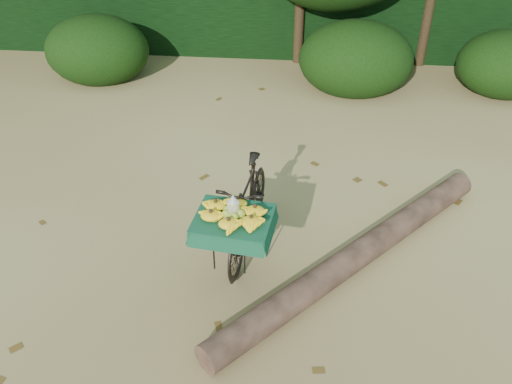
{
  "coord_description": "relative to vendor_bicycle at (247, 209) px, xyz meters",
  "views": [
    {
      "loc": [
        0.63,
        -4.58,
        4.0
      ],
      "look_at": [
        0.22,
        -0.12,
        0.8
      ],
      "focal_mm": 38.0,
      "sensor_mm": 36.0,
      "label": 1
    }
  ],
  "objects": [
    {
      "name": "ground",
      "position": [
        -0.12,
        0.05,
        -0.52
      ],
      "size": [
        80.0,
        80.0,
        0.0
      ],
      "primitive_type": "plane",
      "color": "tan",
      "rests_on": "ground"
    },
    {
      "name": "bush_clumps",
      "position": [
        0.38,
        4.35,
        -0.07
      ],
      "size": [
        8.8,
        1.7,
        0.9
      ],
      "primitive_type": null,
      "color": "black",
      "rests_on": "ground"
    },
    {
      "name": "leaf_litter",
      "position": [
        -0.12,
        0.7,
        -0.51
      ],
      "size": [
        7.0,
        7.3,
        0.01
      ],
      "primitive_type": null,
      "color": "#523A16",
      "rests_on": "ground"
    },
    {
      "name": "vendor_bicycle",
      "position": [
        0.0,
        0.0,
        0.0
      ],
      "size": [
        0.81,
        1.8,
        1.01
      ],
      "rotation": [
        0.0,
        0.0,
        -0.12
      ],
      "color": "black",
      "rests_on": "ground"
    },
    {
      "name": "fallen_log",
      "position": [
        1.18,
        -0.21,
        -0.37
      ],
      "size": [
        2.96,
        3.13,
        0.29
      ],
      "primitive_type": "cylinder",
      "rotation": [
        1.57,
        0.0,
        -0.75
      ],
      "color": "brown",
      "rests_on": "ground"
    }
  ]
}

